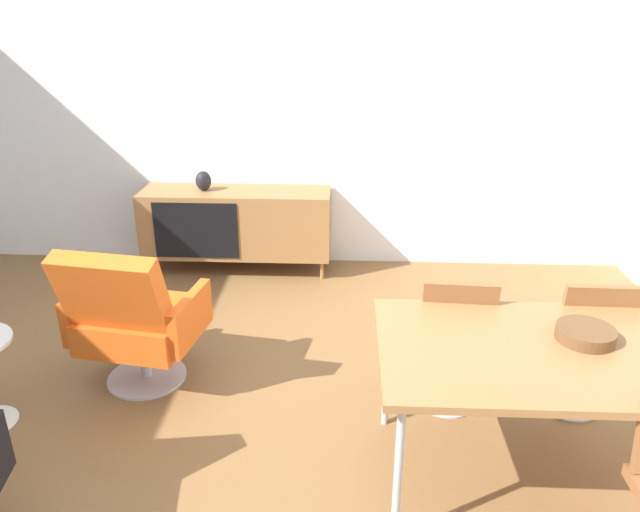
{
  "coord_description": "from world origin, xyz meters",
  "views": [
    {
      "loc": [
        0.71,
        -2.45,
        2.12
      ],
      "look_at": [
        0.58,
        0.34,
        0.96
      ],
      "focal_mm": 33.18,
      "sensor_mm": 36.0,
      "label": 1
    }
  ],
  "objects_px": {
    "wooden_bowl_on_table": "(585,334)",
    "vase_cobalt": "(203,181)",
    "dining_chair_back_right": "(583,339)",
    "dining_chair_back_left": "(453,335)",
    "lounge_chair_red": "(133,317)",
    "dining_table": "(558,356)",
    "sideboard": "(236,222)"
  },
  "relations": [
    {
      "from": "wooden_bowl_on_table",
      "to": "lounge_chair_red",
      "type": "bearing_deg",
      "value": 165.31
    },
    {
      "from": "vase_cobalt",
      "to": "dining_chair_back_right",
      "type": "distance_m",
      "value": 3.15
    },
    {
      "from": "wooden_bowl_on_table",
      "to": "dining_chair_back_right",
      "type": "distance_m",
      "value": 0.6
    },
    {
      "from": "sideboard",
      "to": "wooden_bowl_on_table",
      "type": "distance_m",
      "value": 3.14
    },
    {
      "from": "dining_chair_back_right",
      "to": "lounge_chair_red",
      "type": "height_order",
      "value": "lounge_chair_red"
    },
    {
      "from": "sideboard",
      "to": "dining_chair_back_left",
      "type": "bearing_deg",
      "value": -50.82
    },
    {
      "from": "sideboard",
      "to": "vase_cobalt",
      "type": "height_order",
      "value": "vase_cobalt"
    },
    {
      "from": "sideboard",
      "to": "dining_table",
      "type": "height_order",
      "value": "dining_table"
    },
    {
      "from": "vase_cobalt",
      "to": "dining_chair_back_left",
      "type": "distance_m",
      "value": 2.63
    },
    {
      "from": "sideboard",
      "to": "dining_chair_back_right",
      "type": "bearing_deg",
      "value": -40.12
    },
    {
      "from": "dining_table",
      "to": "dining_chair_back_left",
      "type": "relative_size",
      "value": 1.87
    },
    {
      "from": "dining_chair_back_right",
      "to": "lounge_chair_red",
      "type": "xyz_separation_m",
      "value": [
        -2.53,
        0.13,
        -0.0
      ]
    },
    {
      "from": "sideboard",
      "to": "dining_chair_back_left",
      "type": "distance_m",
      "value": 2.44
    },
    {
      "from": "sideboard",
      "to": "lounge_chair_red",
      "type": "relative_size",
      "value": 1.69
    },
    {
      "from": "dining_chair_back_left",
      "to": "lounge_chair_red",
      "type": "xyz_separation_m",
      "value": [
        -1.83,
        0.13,
        -0.0
      ]
    },
    {
      "from": "vase_cobalt",
      "to": "sideboard",
      "type": "bearing_deg",
      "value": -0.42
    },
    {
      "from": "dining_table",
      "to": "wooden_bowl_on_table",
      "type": "height_order",
      "value": "wooden_bowl_on_table"
    },
    {
      "from": "lounge_chair_red",
      "to": "vase_cobalt",
      "type": "bearing_deg",
      "value": 88.96
    },
    {
      "from": "dining_table",
      "to": "dining_chair_back_left",
      "type": "distance_m",
      "value": 0.7
    },
    {
      "from": "dining_chair_back_right",
      "to": "wooden_bowl_on_table",
      "type": "bearing_deg",
      "value": -113.86
    },
    {
      "from": "sideboard",
      "to": "wooden_bowl_on_table",
      "type": "bearing_deg",
      "value": -49.39
    },
    {
      "from": "dining_chair_back_left",
      "to": "wooden_bowl_on_table",
      "type": "bearing_deg",
      "value": -44.32
    },
    {
      "from": "dining_chair_back_right",
      "to": "dining_chair_back_left",
      "type": "height_order",
      "value": "same"
    },
    {
      "from": "dining_table",
      "to": "lounge_chair_red",
      "type": "height_order",
      "value": "lounge_chair_red"
    },
    {
      "from": "dining_table",
      "to": "lounge_chair_red",
      "type": "bearing_deg",
      "value": 162.51
    },
    {
      "from": "wooden_bowl_on_table",
      "to": "vase_cobalt",
      "type": "bearing_deg",
      "value": 134.0
    },
    {
      "from": "dining_chair_back_right",
      "to": "lounge_chair_red",
      "type": "distance_m",
      "value": 2.54
    },
    {
      "from": "wooden_bowl_on_table",
      "to": "lounge_chair_red",
      "type": "relative_size",
      "value": 0.27
    },
    {
      "from": "sideboard",
      "to": "vase_cobalt",
      "type": "distance_m",
      "value": 0.45
    },
    {
      "from": "sideboard",
      "to": "lounge_chair_red",
      "type": "distance_m",
      "value": 1.78
    },
    {
      "from": "dining_chair_back_right",
      "to": "vase_cobalt",
      "type": "bearing_deg",
      "value": 142.91
    },
    {
      "from": "sideboard",
      "to": "dining_table",
      "type": "bearing_deg",
      "value": -52.28
    }
  ]
}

